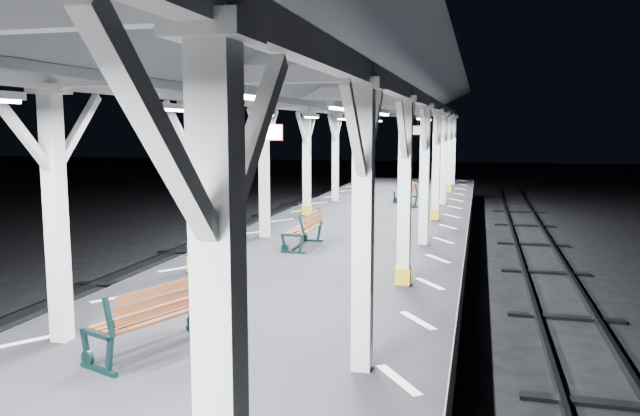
% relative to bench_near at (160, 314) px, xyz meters
% --- Properties ---
extents(ground, '(120.00, 120.00, 0.00)m').
position_rel_bench_near_xyz_m(ground, '(0.52, 2.09, -1.49)').
color(ground, black).
rests_on(ground, ground).
extents(platform, '(6.00, 50.00, 1.00)m').
position_rel_bench_near_xyz_m(platform, '(0.52, 2.09, -0.99)').
color(platform, black).
rests_on(platform, ground).
extents(hazard_stripes_left, '(1.00, 48.00, 0.01)m').
position_rel_bench_near_xyz_m(hazard_stripes_left, '(-1.93, 2.09, -0.49)').
color(hazard_stripes_left, silver).
rests_on(hazard_stripes_left, platform).
extents(hazard_stripes_right, '(1.00, 48.00, 0.01)m').
position_rel_bench_near_xyz_m(hazard_stripes_right, '(2.97, 2.09, -0.49)').
color(hazard_stripes_right, silver).
rests_on(hazard_stripes_right, platform).
extents(track_right, '(2.20, 60.00, 0.16)m').
position_rel_bench_near_xyz_m(track_right, '(5.52, 2.09, -1.41)').
color(track_right, '#2D2D33').
rests_on(track_right, ground).
extents(canopy, '(5.40, 49.00, 4.65)m').
position_rel_bench_near_xyz_m(canopy, '(0.52, 2.07, 3.06)').
color(canopy, silver).
rests_on(canopy, platform).
extents(bench_near, '(1.18, 1.82, 0.93)m').
position_rel_bench_near_xyz_m(bench_near, '(0.00, 0.00, 0.00)').
color(bench_near, '#102A2A').
rests_on(bench_near, platform).
extents(bench_mid, '(0.61, 1.58, 0.85)m').
position_rel_bench_near_xyz_m(bench_mid, '(-0.07, 7.01, -0.04)').
color(bench_mid, '#102A2A').
rests_on(bench_mid, platform).
extents(bench_far, '(1.07, 1.63, 0.83)m').
position_rel_bench_near_xyz_m(bench_far, '(1.32, 15.44, -0.05)').
color(bench_far, '#102A2A').
rests_on(bench_far, platform).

